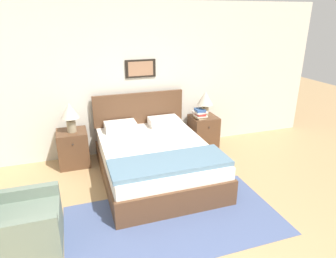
% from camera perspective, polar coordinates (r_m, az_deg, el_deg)
% --- Properties ---
extents(wall_back, '(7.31, 0.09, 2.60)m').
position_cam_1_polar(wall_back, '(5.31, -7.24, 9.16)').
color(wall_back, beige).
rests_on(wall_back, ground_plane).
extents(area_rug_main, '(2.60, 1.42, 0.01)m').
position_cam_1_polar(area_rug_main, '(3.86, 1.30, -16.93)').
color(area_rug_main, '#47567F').
rests_on(area_rug_main, ground_plane).
extents(bed, '(1.61, 2.11, 1.10)m').
position_cam_1_polar(bed, '(4.63, -2.42, -5.71)').
color(bed, brown).
rests_on(bed, ground_plane).
extents(armchair, '(0.76, 0.74, 0.79)m').
position_cam_1_polar(armchair, '(3.72, -26.41, -16.08)').
color(armchair, slate).
rests_on(armchair, ground_plane).
extents(nightstand_near_window, '(0.48, 0.49, 0.60)m').
position_cam_1_polar(nightstand_near_window, '(5.21, -17.59, -3.50)').
color(nightstand_near_window, brown).
rests_on(nightstand_near_window, ground_plane).
extents(nightstand_by_door, '(0.48, 0.49, 0.60)m').
position_cam_1_polar(nightstand_by_door, '(5.71, 6.72, -0.47)').
color(nightstand_by_door, brown).
rests_on(nightstand_by_door, ground_plane).
extents(table_lamp_near_window, '(0.29, 0.29, 0.48)m').
position_cam_1_polar(table_lamp_near_window, '(4.98, -18.21, 2.92)').
color(table_lamp_near_window, gray).
rests_on(table_lamp_near_window, nightstand_near_window).
extents(table_lamp_by_door, '(0.29, 0.29, 0.48)m').
position_cam_1_polar(table_lamp_by_door, '(5.49, 7.10, 5.46)').
color(table_lamp_by_door, gray).
rests_on(table_lamp_by_door, nightstand_by_door).
extents(book_thick_bottom, '(0.16, 0.25, 0.04)m').
position_cam_1_polar(book_thick_bottom, '(5.51, 6.04, 2.33)').
color(book_thick_bottom, beige).
rests_on(book_thick_bottom, nightstand_by_door).
extents(book_hardcover_middle, '(0.19, 0.28, 0.03)m').
position_cam_1_polar(book_hardcover_middle, '(5.50, 6.06, 2.66)').
color(book_hardcover_middle, silver).
rests_on(book_hardcover_middle, book_thick_bottom).
extents(book_novel_upper, '(0.16, 0.28, 0.03)m').
position_cam_1_polar(book_novel_upper, '(5.49, 6.07, 2.96)').
color(book_novel_upper, '#B7332D').
rests_on(book_novel_upper, book_hardcover_middle).
extents(book_slim_near_top, '(0.25, 0.25, 0.03)m').
position_cam_1_polar(book_slim_near_top, '(5.48, 6.08, 3.26)').
color(book_slim_near_top, silver).
rests_on(book_slim_near_top, book_novel_upper).
extents(book_paperback_top, '(0.18, 0.22, 0.04)m').
position_cam_1_polar(book_paperback_top, '(5.47, 6.10, 3.61)').
color(book_paperback_top, '#335693').
rests_on(book_paperback_top, book_slim_near_top).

